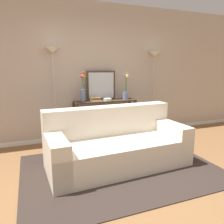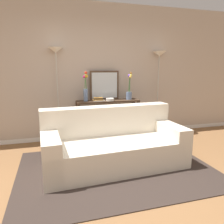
# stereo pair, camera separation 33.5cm
# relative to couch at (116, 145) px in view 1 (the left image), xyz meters

# --- Properties ---
(ground_plane) EXTENTS (16.00, 16.00, 0.02)m
(ground_plane) POSITION_rel_couch_xyz_m (-0.10, -0.88, -0.32)
(ground_plane) COLOR brown
(back_wall) EXTENTS (12.00, 0.15, 2.76)m
(back_wall) POSITION_rel_couch_xyz_m (-0.10, 1.51, 1.07)
(back_wall) COLOR white
(back_wall) RESTS_ON ground
(area_rug) EXTENTS (2.81, 2.02, 0.01)m
(area_rug) POSITION_rel_couch_xyz_m (0.00, -0.16, -0.30)
(area_rug) COLOR #332823
(area_rug) RESTS_ON ground
(couch) EXTENTS (2.14, 1.03, 0.88)m
(couch) POSITION_rel_couch_xyz_m (0.00, 0.00, 0.00)
(couch) COLOR beige
(couch) RESTS_ON ground
(console_table) EXTENTS (1.28, 0.33, 0.83)m
(console_table) POSITION_rel_couch_xyz_m (0.25, 1.22, 0.25)
(console_table) COLOR #473323
(console_table) RESTS_ON ground
(floor_lamp_left) EXTENTS (0.28, 0.28, 1.86)m
(floor_lamp_left) POSITION_rel_couch_xyz_m (-0.74, 1.31, 1.15)
(floor_lamp_left) COLOR #B7B2A8
(floor_lamp_left) RESTS_ON ground
(floor_lamp_right) EXTENTS (0.28, 0.28, 1.83)m
(floor_lamp_right) POSITION_rel_couch_xyz_m (1.42, 1.31, 1.13)
(floor_lamp_right) COLOR #B7B2A8
(floor_lamp_right) RESTS_ON ground
(wall_mirror) EXTENTS (0.61, 0.02, 0.59)m
(wall_mirror) POSITION_rel_couch_xyz_m (0.21, 1.35, 0.81)
(wall_mirror) COLOR #473323
(wall_mirror) RESTS_ON console_table
(vase_tall_flowers) EXTENTS (0.09, 0.12, 0.58)m
(vase_tall_flowers) POSITION_rel_couch_xyz_m (-0.21, 1.22, 0.75)
(vase_tall_flowers) COLOR #6B84AD
(vase_tall_flowers) RESTS_ON console_table
(vase_short_flowers) EXTENTS (0.12, 0.13, 0.56)m
(vase_short_flowers) POSITION_rel_couch_xyz_m (0.71, 1.22, 0.70)
(vase_short_flowers) COLOR #6B84AD
(vase_short_flowers) RESTS_ON console_table
(fruit_bowl) EXTENTS (0.16, 0.16, 0.06)m
(fruit_bowl) POSITION_rel_couch_xyz_m (0.27, 1.13, 0.55)
(fruit_bowl) COLOR silver
(fruit_bowl) RESTS_ON console_table
(book_stack) EXTENTS (0.23, 0.13, 0.08)m
(book_stack) POSITION_rel_couch_xyz_m (0.03, 1.14, 0.55)
(book_stack) COLOR silver
(book_stack) RESTS_ON console_table
(book_row_under_console) EXTENTS (0.38, 0.18, 0.13)m
(book_row_under_console) POSITION_rel_couch_xyz_m (-0.08, 1.22, -0.26)
(book_row_under_console) COLOR navy
(book_row_under_console) RESTS_ON ground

